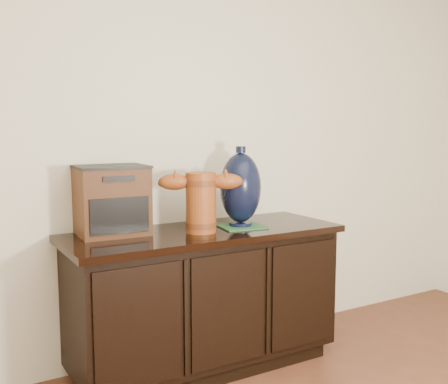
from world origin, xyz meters
TOP-DOWN VIEW (x-y plane):
  - sideboard at (0.00, 2.23)m, footprint 1.46×0.56m
  - terracotta_vessel at (-0.04, 2.18)m, footprint 0.43×0.24m
  - tv_radio at (-0.45, 2.36)m, footprint 0.36×0.30m
  - green_mat at (0.21, 2.20)m, footprint 0.26×0.26m
  - lamp_base at (0.21, 2.20)m, footprint 0.25×0.25m
  - spray_can at (-0.31, 2.44)m, footprint 0.06×0.06m

SIDE VIEW (x-z plane):
  - sideboard at x=0.00m, z-range 0.01..0.76m
  - green_mat at x=0.21m, z-range 0.76..0.76m
  - spray_can at x=-0.31m, z-range 0.75..0.91m
  - tv_radio at x=-0.45m, z-range 0.75..1.10m
  - terracotta_vessel at x=-0.04m, z-range 0.77..1.08m
  - lamp_base at x=0.21m, z-range 0.75..1.18m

